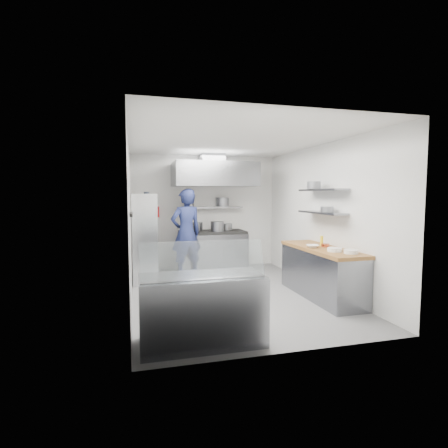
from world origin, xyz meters
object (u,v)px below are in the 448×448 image
object	(u,v)px
wire_rack	(144,238)
gas_range	(212,252)
display_case	(202,310)
chef	(186,233)

from	to	relation	value
wire_rack	gas_range	bearing A→B (deg)	24.34
gas_range	display_case	xyz separation A→B (m)	(-1.06, -4.10, -0.03)
chef	wire_rack	distance (m)	0.93
wire_rack	chef	bearing A→B (deg)	11.95
chef	display_case	bearing A→B (deg)	68.64
gas_range	display_case	size ratio (longest dim) A/B	1.07
display_case	chef	bearing A→B (deg)	84.55
gas_range	wire_rack	size ratio (longest dim) A/B	0.86
gas_range	chef	distance (m)	1.05
chef	wire_rack	world-z (taller)	chef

